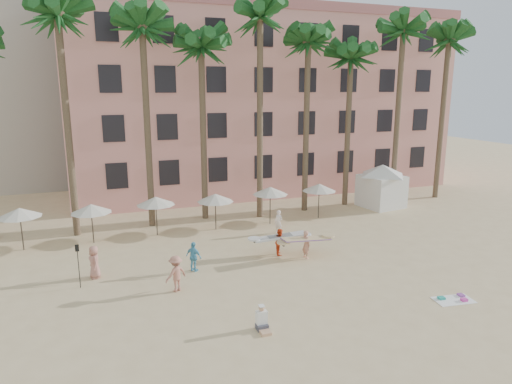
{
  "coord_description": "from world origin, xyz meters",
  "views": [
    {
      "loc": [
        -8.78,
        -16.82,
        9.56
      ],
      "look_at": [
        -0.42,
        6.0,
        4.0
      ],
      "focal_mm": 32.0,
      "sensor_mm": 36.0,
      "label": 1
    }
  ],
  "objects": [
    {
      "name": "palm_row",
      "position": [
        0.51,
        15.0,
        12.97
      ],
      "size": [
        44.4,
        5.4,
        16.3
      ],
      "color": "brown",
      "rests_on": "ground"
    },
    {
      "name": "pink_hotel",
      "position": [
        7.0,
        26.0,
        8.0
      ],
      "size": [
        35.0,
        14.0,
        16.0
      ],
      "primitive_type": "cube",
      "color": "#DE8E87",
      "rests_on": "ground"
    },
    {
      "name": "beachgoers",
      "position": [
        -5.15,
        5.54,
        0.86
      ],
      "size": [
        12.4,
        7.47,
        1.78
      ],
      "color": "#AD6D5C",
      "rests_on": "ground"
    },
    {
      "name": "paddle",
      "position": [
        -9.73,
        5.62,
        1.41
      ],
      "size": [
        0.18,
        0.04,
        2.23
      ],
      "color": "black",
      "rests_on": "ground"
    },
    {
      "name": "carrier_yellow",
      "position": [
        2.43,
        5.44,
        0.94
      ],
      "size": [
        2.99,
        0.97,
        1.64
      ],
      "color": "tan",
      "rests_on": "ground"
    },
    {
      "name": "beach_towel",
      "position": [
        6.5,
        -1.74,
        0.03
      ],
      "size": [
        1.92,
        1.24,
        0.14
      ],
      "color": "white",
      "rests_on": "ground"
    },
    {
      "name": "ground",
      "position": [
        0.0,
        0.0,
        0.0
      ],
      "size": [
        120.0,
        120.0,
        0.0
      ],
      "primitive_type": "plane",
      "color": "#D1B789",
      "rests_on": "ground"
    },
    {
      "name": "carrier_white",
      "position": [
        1.25,
        6.49,
        0.85
      ],
      "size": [
        3.17,
        1.06,
        1.55
      ],
      "color": "red",
      "rests_on": "ground"
    },
    {
      "name": "umbrella_row",
      "position": [
        -3.0,
        12.5,
        2.33
      ],
      "size": [
        22.5,
        2.7,
        2.73
      ],
      "color": "#332B23",
      "rests_on": "ground"
    },
    {
      "name": "cabana",
      "position": [
        13.4,
        13.85,
        2.07
      ],
      "size": [
        5.12,
        5.12,
        3.5
      ],
      "color": "silver",
      "rests_on": "ground"
    },
    {
      "name": "seated_man",
      "position": [
        -2.79,
        -1.18,
        0.36
      ],
      "size": [
        0.46,
        0.8,
        1.03
      ],
      "color": "#3F3F4C",
      "rests_on": "ground"
    }
  ]
}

